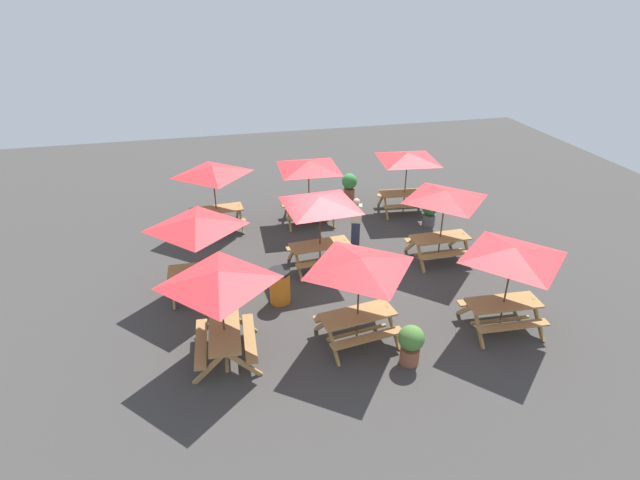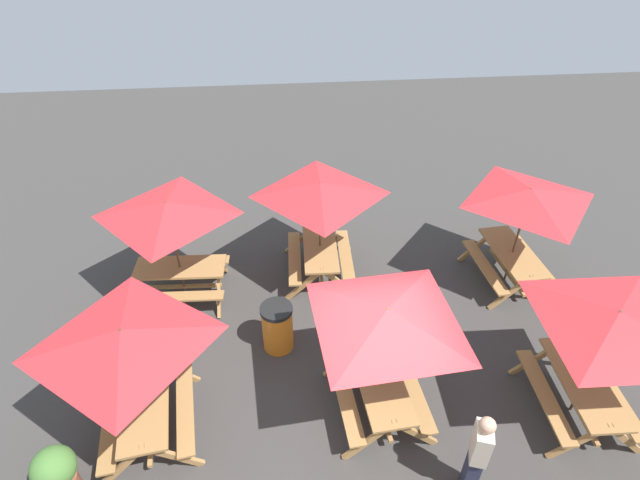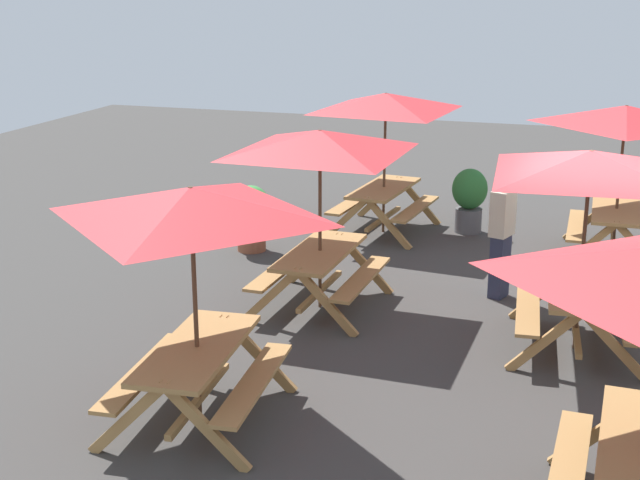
# 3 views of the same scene
# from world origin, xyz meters

# --- Properties ---
(ground_plane) EXTENTS (31.32, 31.32, 0.00)m
(ground_plane) POSITION_xyz_m (0.00, 0.00, 0.00)
(ground_plane) COLOR #3D3A38
(ground_plane) RESTS_ON ground
(picnic_table_1) EXTENTS (2.82, 2.82, 2.34)m
(picnic_table_1) POSITION_xyz_m (0.29, -0.32, 1.99)
(picnic_table_1) COLOR #A87A44
(picnic_table_1) RESTS_ON ground
(picnic_table_2) EXTENTS (2.83, 2.83, 2.34)m
(picnic_table_2) POSITION_xyz_m (-0.06, -3.50, 1.99)
(picnic_table_2) COLOR #A87A44
(picnic_table_2) RESTS_ON ground
(picnic_table_5) EXTENTS (2.15, 2.15, 2.34)m
(picnic_table_5) POSITION_xyz_m (3.18, -3.68, 1.99)
(picnic_table_5) COLOR #A87A44
(picnic_table_5) RESTS_ON ground
(picnic_table_7) EXTENTS (2.81, 2.81, 2.34)m
(picnic_table_7) POSITION_xyz_m (-3.72, -3.57, 1.99)
(picnic_table_7) COLOR #A87A44
(picnic_table_7) RESTS_ON ground
(picnic_table_8) EXTENTS (2.01, 2.01, 2.34)m
(picnic_table_8) POSITION_xyz_m (-3.43, 0.08, 1.99)
(picnic_table_8) COLOR #A87A44
(picnic_table_8) RESTS_ON ground
(potted_plant_0) EXTENTS (0.58, 0.58, 1.07)m
(potted_plant_0) POSITION_xyz_m (-4.14, -2.22, 0.60)
(potted_plant_0) COLOR #59595B
(potted_plant_0) RESTS_ON ground
(potted_plant_1) EXTENTS (0.60, 0.60, 1.03)m
(potted_plant_1) POSITION_xyz_m (-2.08, -5.26, 0.58)
(potted_plant_1) COLOR #935138
(potted_plant_1) RESTS_ON ground
(person_standing) EXTENTS (0.41, 0.32, 1.67)m
(person_standing) POSITION_xyz_m (-1.15, -1.36, 0.89)
(person_standing) COLOR #2D334C
(person_standing) RESTS_ON ground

